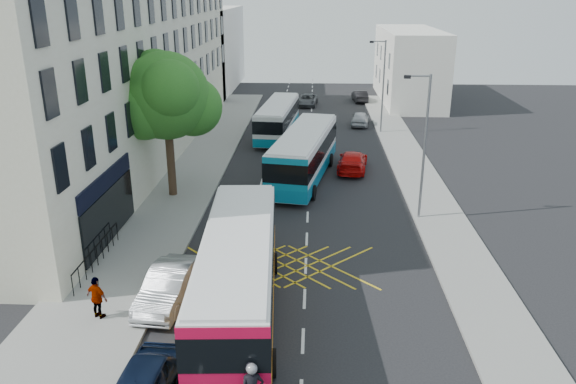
# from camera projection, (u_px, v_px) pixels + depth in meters

# --- Properties ---
(ground) EXTENTS (120.00, 120.00, 0.00)m
(ground) POSITION_uv_depth(u_px,v_px,m) (303.00, 341.00, 20.87)
(ground) COLOR black
(ground) RESTS_ON ground
(pavement_left) EXTENTS (5.00, 70.00, 0.15)m
(pavement_left) POSITION_uv_depth(u_px,v_px,m) (173.00, 195.00, 35.30)
(pavement_left) COLOR gray
(pavement_left) RESTS_ON ground
(pavement_right) EXTENTS (3.00, 70.00, 0.15)m
(pavement_right) POSITION_uv_depth(u_px,v_px,m) (430.00, 199.00, 34.59)
(pavement_right) COLOR gray
(pavement_right) RESTS_ON ground
(terrace_main) EXTENTS (8.30, 45.00, 13.50)m
(terrace_main) POSITION_uv_depth(u_px,v_px,m) (125.00, 67.00, 42.15)
(terrace_main) COLOR beige
(terrace_main) RESTS_ON ground
(terrace_far) EXTENTS (8.00, 20.00, 10.00)m
(terrace_far) POSITION_uv_depth(u_px,v_px,m) (203.00, 49.00, 71.39)
(terrace_far) COLOR silver
(terrace_far) RESTS_ON ground
(building_right) EXTENTS (6.00, 18.00, 8.00)m
(building_right) POSITION_uv_depth(u_px,v_px,m) (409.00, 65.00, 64.05)
(building_right) COLOR silver
(building_right) RESTS_ON ground
(street_tree) EXTENTS (6.30, 5.70, 8.80)m
(street_tree) POSITION_uv_depth(u_px,v_px,m) (166.00, 97.00, 33.13)
(street_tree) COLOR #382619
(street_tree) RESTS_ON pavement_left
(lamp_near) EXTENTS (1.45, 0.15, 8.00)m
(lamp_near) POSITION_uv_depth(u_px,v_px,m) (423.00, 140.00, 30.27)
(lamp_near) COLOR slate
(lamp_near) RESTS_ON pavement_right
(lamp_far) EXTENTS (1.45, 0.15, 8.00)m
(lamp_far) POSITION_uv_depth(u_px,v_px,m) (382.00, 82.00, 49.04)
(lamp_far) COLOR slate
(lamp_far) RESTS_ON pavement_right
(railings) EXTENTS (0.08, 5.60, 1.14)m
(railings) POSITION_uv_depth(u_px,v_px,m) (97.00, 254.00, 26.03)
(railings) COLOR black
(railings) RESTS_ON pavement_left
(bus_near) EXTENTS (3.53, 12.16, 3.38)m
(bus_near) POSITION_uv_depth(u_px,v_px,m) (238.00, 273.00, 22.14)
(bus_near) COLOR silver
(bus_near) RESTS_ON ground
(bus_mid) EXTENTS (4.70, 12.10, 3.32)m
(bus_mid) POSITION_uv_depth(u_px,v_px,m) (304.00, 154.00, 37.99)
(bus_mid) COLOR silver
(bus_mid) RESTS_ON ground
(bus_far) EXTENTS (3.39, 10.72, 2.96)m
(bus_far) POSITION_uv_depth(u_px,v_px,m) (278.00, 119.00, 49.07)
(bus_far) COLOR silver
(bus_far) RESTS_ON ground
(parked_car_silver) EXTENTS (2.09, 4.79, 1.53)m
(parked_car_silver) POSITION_uv_depth(u_px,v_px,m) (169.00, 286.00, 23.19)
(parked_car_silver) COLOR #ABAEB2
(parked_car_silver) RESTS_ON ground
(red_hatchback) EXTENTS (2.57, 5.04, 1.40)m
(red_hatchback) POSITION_uv_depth(u_px,v_px,m) (353.00, 161.00, 40.09)
(red_hatchback) COLOR red
(red_hatchback) RESTS_ON ground
(distant_car_grey) EXTENTS (2.42, 4.55, 1.22)m
(distant_car_grey) POSITION_uv_depth(u_px,v_px,m) (307.00, 100.00, 62.29)
(distant_car_grey) COLOR #44464C
(distant_car_grey) RESTS_ON ground
(distant_car_silver) EXTENTS (2.05, 4.07, 1.33)m
(distant_car_silver) POSITION_uv_depth(u_px,v_px,m) (360.00, 118.00, 53.30)
(distant_car_silver) COLOR #ABADB3
(distant_car_silver) RESTS_ON ground
(distant_car_dark) EXTENTS (1.75, 4.08, 1.31)m
(distant_car_dark) POSITION_uv_depth(u_px,v_px,m) (360.00, 96.00, 64.44)
(distant_car_dark) COLOR black
(distant_car_dark) RESTS_ON ground
(pedestrian_far) EXTENTS (1.11, 0.84, 1.76)m
(pedestrian_far) POSITION_uv_depth(u_px,v_px,m) (97.00, 298.00, 21.79)
(pedestrian_far) COLOR gray
(pedestrian_far) RESTS_ON pavement_left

